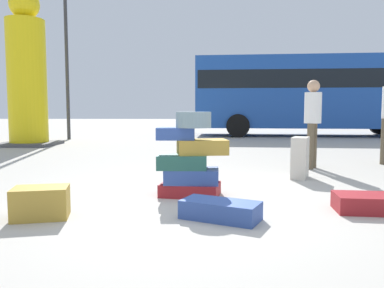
# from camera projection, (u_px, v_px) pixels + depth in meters

# --- Properties ---
(ground_plane) EXTENTS (80.00, 80.00, 0.00)m
(ground_plane) POSITION_uv_depth(u_px,v_px,m) (204.00, 206.00, 4.23)
(ground_plane) COLOR #ADA89E
(suitcase_tower) EXTENTS (0.89, 0.58, 1.04)m
(suitcase_tower) POSITION_uv_depth(u_px,v_px,m) (191.00, 159.00, 4.73)
(suitcase_tower) COLOR maroon
(suitcase_tower) RESTS_ON ground
(suitcase_tan_upright_blue) EXTENTS (0.59, 0.46, 0.31)m
(suitcase_tan_upright_blue) POSITION_uv_depth(u_px,v_px,m) (41.00, 203.00, 3.76)
(suitcase_tan_upright_blue) COLOR #B28C33
(suitcase_tan_upright_blue) RESTS_ON ground
(suitcase_cream_foreground_near) EXTENTS (0.37, 0.48, 0.64)m
(suitcase_cream_foreground_near) POSITION_uv_depth(u_px,v_px,m) (300.00, 158.00, 5.96)
(suitcase_cream_foreground_near) COLOR beige
(suitcase_cream_foreground_near) RESTS_ON ground
(suitcase_maroon_right_side) EXTENTS (0.80, 0.47, 0.18)m
(suitcase_maroon_right_side) POSITION_uv_depth(u_px,v_px,m) (373.00, 203.00, 3.99)
(suitcase_maroon_right_side) COLOR maroon
(suitcase_maroon_right_side) RESTS_ON ground
(suitcase_navy_foreground_far) EXTENTS (0.83, 0.63, 0.18)m
(suitcase_navy_foreground_far) POSITION_uv_depth(u_px,v_px,m) (220.00, 210.00, 3.72)
(suitcase_navy_foreground_far) COLOR #334F99
(suitcase_navy_foreground_far) RESTS_ON ground
(person_tourist_with_camera) EXTENTS (0.30, 0.31, 1.60)m
(person_tourist_with_camera) POSITION_uv_depth(u_px,v_px,m) (313.00, 116.00, 6.89)
(person_tourist_with_camera) COLOR brown
(person_tourist_with_camera) RESTS_ON ground
(yellow_dummy_statue) EXTENTS (1.55, 1.55, 4.55)m
(yellow_dummy_statue) POSITION_uv_depth(u_px,v_px,m) (27.00, 77.00, 11.29)
(yellow_dummy_statue) COLOR yellow
(yellow_dummy_statue) RESTS_ON ground
(parked_bus) EXTENTS (9.62, 3.21, 3.15)m
(parked_bus) POSITION_uv_depth(u_px,v_px,m) (314.00, 91.00, 15.54)
(parked_bus) COLOR #1E4CA5
(parked_bus) RESTS_ON ground
(lamp_post) EXTENTS (0.36, 0.36, 6.31)m
(lamp_post) POSITION_uv_depth(u_px,v_px,m) (66.00, 23.00, 13.43)
(lamp_post) COLOR #333338
(lamp_post) RESTS_ON ground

